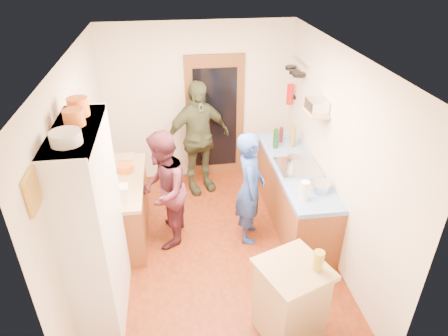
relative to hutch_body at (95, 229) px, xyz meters
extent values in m
cube|color=maroon|center=(1.30, 0.80, -1.11)|extent=(3.00, 4.00, 0.02)
cube|color=silver|center=(1.30, 0.80, 1.51)|extent=(3.00, 4.00, 0.02)
cube|color=beige|center=(1.30, 2.81, 0.20)|extent=(3.00, 0.02, 2.60)
cube|color=beige|center=(1.30, -1.21, 0.20)|extent=(3.00, 0.02, 2.60)
cube|color=beige|center=(-0.21, 0.80, 0.20)|extent=(0.02, 4.00, 2.60)
cube|color=beige|center=(2.81, 0.80, 0.20)|extent=(0.02, 4.00, 2.60)
cube|color=brown|center=(1.55, 2.77, -0.05)|extent=(0.95, 0.06, 2.10)
cube|color=black|center=(1.55, 2.74, -0.05)|extent=(0.70, 0.02, 1.70)
cube|color=white|center=(0.00, 0.00, 0.00)|extent=(0.40, 1.20, 2.20)
cube|color=white|center=(0.00, 0.00, 1.08)|extent=(0.40, 1.14, 0.04)
cylinder|color=white|center=(0.00, -0.30, 1.15)|extent=(0.25, 0.25, 0.10)
cylinder|color=orange|center=(0.00, 0.07, 1.17)|extent=(0.18, 0.18, 0.15)
cylinder|color=orange|center=(0.00, 0.30, 1.18)|extent=(0.19, 0.19, 0.17)
cube|color=brown|center=(0.10, 1.25, -0.68)|extent=(0.60, 1.40, 0.85)
cube|color=tan|center=(0.10, 1.25, -0.23)|extent=(0.64, 1.44, 0.05)
cube|color=white|center=(0.15, 0.80, -0.11)|extent=(0.25, 0.18, 0.18)
cylinder|color=white|center=(0.05, 1.07, -0.12)|extent=(0.18, 0.18, 0.17)
cylinder|color=orange|center=(0.18, 1.47, -0.15)|extent=(0.24, 0.24, 0.10)
cube|color=tan|center=(0.12, 1.86, -0.19)|extent=(0.30, 0.23, 0.02)
cube|color=brown|center=(2.50, 1.30, -0.68)|extent=(0.60, 2.20, 0.84)
cube|color=#0644BB|center=(2.50, 1.30, -0.23)|extent=(0.62, 2.22, 0.06)
cube|color=silver|center=(2.50, 1.23, -0.18)|extent=(0.55, 0.58, 0.04)
cylinder|color=silver|center=(2.45, 1.25, -0.09)|extent=(0.20, 0.20, 0.13)
cylinder|color=#143F14|center=(2.35, 1.88, -0.05)|extent=(0.08, 0.08, 0.30)
cylinder|color=#591419|center=(2.48, 2.05, -0.08)|extent=(0.07, 0.07, 0.25)
cylinder|color=olive|center=(2.61, 1.88, -0.03)|extent=(0.10, 0.10, 0.34)
cylinder|color=white|center=(2.35, 0.50, -0.08)|extent=(0.13, 0.13, 0.24)
cylinder|color=silver|center=(2.60, 0.68, -0.15)|extent=(0.31, 0.31, 0.11)
cube|color=tan|center=(1.90, -0.61, -0.67)|extent=(0.71, 0.71, 0.86)
cube|color=tan|center=(1.90, -0.61, -0.22)|extent=(0.80, 0.80, 0.05)
cube|color=white|center=(1.84, -0.58, -0.21)|extent=(0.43, 0.39, 0.02)
cylinder|color=#AD9E2D|center=(2.11, -0.66, -0.09)|extent=(0.13, 0.13, 0.21)
cylinder|color=silver|center=(2.76, 2.33, 0.95)|extent=(0.02, 0.65, 0.02)
cylinder|color=black|center=(2.70, 2.15, 0.82)|extent=(0.18, 0.18, 0.05)
cylinder|color=black|center=(2.70, 2.35, 0.80)|extent=(0.16, 0.16, 0.05)
cylinder|color=black|center=(2.70, 2.55, 0.81)|extent=(0.17, 0.17, 0.05)
cube|color=tan|center=(2.67, 1.25, 0.60)|extent=(0.26, 0.42, 0.03)
cube|color=silver|center=(2.67, 1.25, 0.69)|extent=(0.23, 0.31, 0.15)
cube|color=black|center=(2.77, 2.50, 0.35)|extent=(0.06, 0.10, 0.04)
cylinder|color=red|center=(2.71, 2.50, 0.40)|extent=(0.11, 0.11, 0.32)
cube|color=gold|center=(-0.18, -0.75, 0.95)|extent=(0.03, 0.25, 0.30)
imported|color=#234096|center=(1.82, 0.97, -0.31)|extent=(0.47, 0.63, 1.58)
imported|color=#4C1F2A|center=(0.71, 1.10, -0.29)|extent=(0.72, 0.87, 1.62)
imported|color=#363C25|center=(1.23, 2.31, -0.18)|extent=(1.17, 0.79, 1.84)
camera|label=1|loc=(0.85, -3.31, 2.52)|focal=32.00mm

